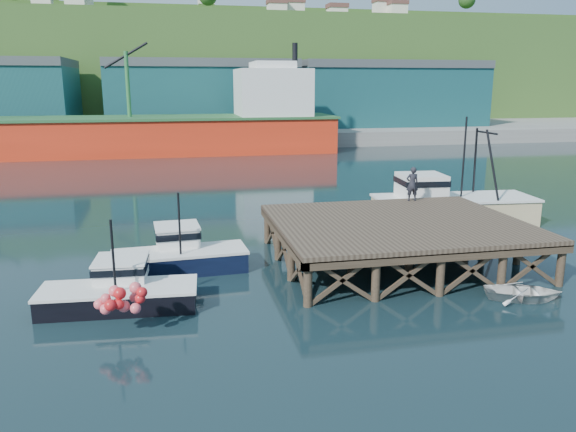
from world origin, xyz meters
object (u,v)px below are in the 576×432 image
object	(u,v)px
boat_black	(120,289)
dockworker	(412,184)
dinghy	(523,292)
boat_navy	(179,254)
trawler	(451,202)

from	to	relation	value
boat_black	dockworker	xyz separation A→B (m)	(15.69, 7.43, 2.41)
dinghy	boat_black	bearing A→B (deg)	99.15
boat_navy	trawler	world-z (taller)	trawler
boat_navy	trawler	xyz separation A→B (m)	(17.02, 5.69, 0.60)
trawler	dinghy	xyz separation A→B (m)	(-3.23, -12.50, -1.07)
boat_navy	boat_black	world-z (taller)	boat_navy
boat_navy	dockworker	size ratio (longest dim) A/B	3.27
boat_black	dinghy	xyz separation A→B (m)	(16.22, -2.71, -0.37)
dinghy	trawler	bearing A→B (deg)	4.14
boat_black	trawler	xyz separation A→B (m)	(19.45, 9.79, 0.69)
boat_black	trawler	size ratio (longest dim) A/B	0.61
dockworker	boat_navy	bearing A→B (deg)	20.09
boat_navy	dinghy	size ratio (longest dim) A/B	2.08
boat_navy	trawler	size ratio (longest dim) A/B	0.62
dinghy	dockworker	world-z (taller)	dockworker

